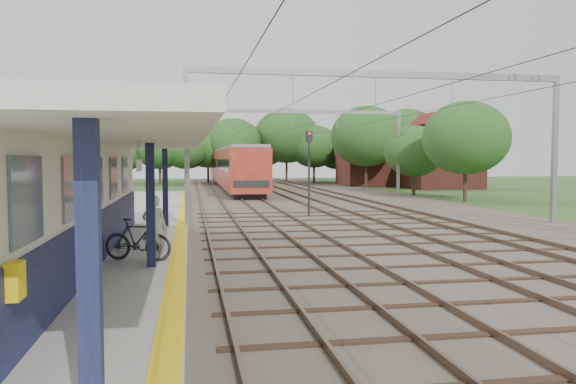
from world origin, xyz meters
TOP-DOWN VIEW (x-y plane):
  - ground at (0.00, 0.00)m, footprint 160.00×160.00m
  - ballast_bed at (4.00, 30.00)m, footprint 18.00×90.00m
  - platform at (-7.50, 14.00)m, footprint 5.00×52.00m
  - yellow_stripe at (-5.25, 14.00)m, footprint 0.45×52.00m
  - station_building at (-8.88, 7.00)m, footprint 3.41×18.00m
  - canopy at (-7.77, 6.00)m, footprint 6.40×20.00m
  - rail_tracks at (1.50, 30.00)m, footprint 11.80×88.00m
  - catenary_system at (3.39, 25.28)m, footprint 17.22×88.00m
  - tree_band at (3.84, 57.12)m, footprint 31.72×30.88m
  - house_near at (21.00, 46.00)m, footprint 7.00×6.12m
  - house_far at (16.00, 52.00)m, footprint 8.00×6.12m
  - person at (-5.87, 6.88)m, footprint 0.71×0.52m
  - bicycle at (-6.32, 6.95)m, footprint 2.00×1.18m
  - train at (-0.50, 50.88)m, footprint 3.12×38.80m
  - signal_post at (1.35, 20.30)m, footprint 0.35×0.30m

SIDE VIEW (x-z plane):
  - ground at x=0.00m, z-range 0.00..0.00m
  - ballast_bed at x=4.00m, z-range 0.00..0.10m
  - platform at x=-7.50m, z-range 0.00..0.35m
  - rail_tracks at x=1.50m, z-range 0.10..0.25m
  - yellow_stripe at x=-5.25m, z-range 0.35..0.36m
  - bicycle at x=-6.32m, z-range 0.35..1.51m
  - person at x=-5.87m, z-range 0.35..2.17m
  - station_building at x=-8.88m, z-range 0.34..3.74m
  - train at x=-0.50m, z-range 0.23..4.31m
  - signal_post at x=1.35m, z-range 0.66..5.26m
  - house_near at x=21.00m, z-range -0.96..6.93m
  - house_far at x=16.00m, z-range -1.09..7.56m
  - canopy at x=-7.77m, z-range 1.92..5.36m
  - tree_band at x=3.84m, z-range 0.51..9.33m
  - catenary_system at x=3.39m, z-range 2.01..9.01m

